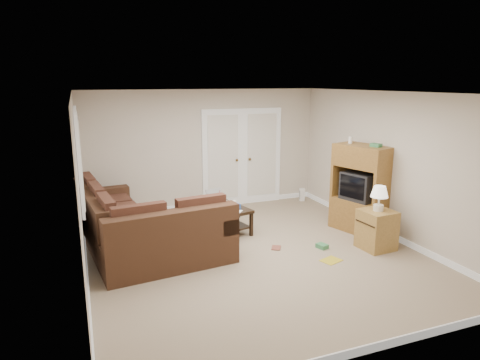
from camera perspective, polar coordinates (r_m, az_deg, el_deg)
name	(u,v)px	position (r m, az deg, el deg)	size (l,w,h in m)	color
floor	(254,254)	(6.86, 1.92, -9.81)	(5.50, 5.50, 0.00)	gray
ceiling	(256,93)	(6.32, 2.10, 11.57)	(5.00, 5.50, 0.02)	white
wall_left	(79,192)	(5.99, -20.64, -1.46)	(0.02, 5.50, 2.50)	beige
wall_right	(389,165)	(7.77, 19.26, 1.86)	(0.02, 5.50, 2.50)	beige
wall_back	(204,150)	(9.02, -4.79, 4.02)	(5.00, 0.02, 2.50)	beige
wall_front	(370,237)	(4.18, 16.92, -7.34)	(5.00, 0.02, 2.50)	beige
baseboards	(254,251)	(6.84, 1.93, -9.42)	(5.00, 5.50, 0.10)	silver
french_doors	(243,158)	(9.29, 0.34, 2.99)	(1.80, 0.05, 2.13)	silver
window_left	(79,157)	(6.91, -20.64, 2.95)	(0.05, 1.92, 1.42)	silver
sectional_sofa	(136,230)	(7.04, -13.70, -6.44)	(2.30, 3.05, 0.91)	#422819
coffee_table	(223,216)	(7.82, -2.30, -4.87)	(0.83, 1.25, 0.78)	black
tv_armoire	(361,188)	(7.93, 15.82, -1.07)	(0.80, 1.09, 1.69)	olive
side_cabinet	(377,226)	(7.27, 17.79, -5.91)	(0.53, 0.53, 1.05)	#A67E3D
space_heater	(302,195)	(9.82, 8.26, -1.94)	(0.11, 0.09, 0.28)	white
floor_magazine	(331,260)	(6.75, 12.05, -10.44)	(0.30, 0.24, 0.01)	gold
floor_greenbox	(322,246)	(7.18, 10.89, -8.65)	(0.13, 0.18, 0.07)	#3A804D
floor_book	(272,248)	(7.09, 4.25, -8.97)	(0.15, 0.20, 0.02)	brown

